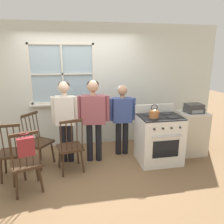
{
  "coord_description": "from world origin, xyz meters",
  "views": [
    {
      "loc": [
        -0.21,
        -3.46,
        2.04
      ],
      "look_at": [
        0.54,
        0.41,
        1.0
      ],
      "focal_mm": 35.0,
      "sensor_mm": 36.0,
      "label": 1
    }
  ],
  "objects": [
    {
      "name": "person_adult_right",
      "position": [
        0.8,
        0.69,
        0.87
      ],
      "size": [
        0.54,
        0.24,
        1.46
      ],
      "rotation": [
        0.0,
        0.0,
        -0.07
      ],
      "color": "black",
      "rests_on": "ground_plane"
    },
    {
      "name": "person_teen_center",
      "position": [
        0.2,
        0.5,
        0.98
      ],
      "size": [
        0.61,
        0.27,
        1.59
      ],
      "rotation": [
        0.0,
        0.0,
        -0.13
      ],
      "color": "black",
      "rests_on": "ground_plane"
    },
    {
      "name": "ground_plane",
      "position": [
        0.0,
        0.0,
        0.0
      ],
      "size": [
        16.0,
        16.0,
        0.0
      ],
      "primitive_type": "plane",
      "color": "brown"
    },
    {
      "name": "wall_back",
      "position": [
        0.03,
        1.4,
        1.33
      ],
      "size": [
        6.4,
        0.16,
        2.7
      ],
      "color": "silver",
      "rests_on": "ground_plane"
    },
    {
      "name": "chair_near_stove",
      "position": [
        -1.21,
        0.12,
        0.45
      ],
      "size": [
        0.44,
        0.43,
        1.0
      ],
      "rotation": [
        0.0,
        0.0,
        -3.08
      ],
      "color": "#3D2819",
      "rests_on": "ground_plane"
    },
    {
      "name": "handbag",
      "position": [
        -0.84,
        -0.53,
        0.83
      ],
      "size": [
        0.24,
        0.23,
        0.31
      ],
      "color": "maroon",
      "rests_on": "chair_by_window"
    },
    {
      "name": "chair_near_wall",
      "position": [
        -0.85,
        0.53,
        0.45
      ],
      "size": [
        0.57,
        0.57,
        1.0
      ],
      "rotation": [
        0.0,
        0.0,
        0.94
      ],
      "color": "#3D2819",
      "rests_on": "ground_plane"
    },
    {
      "name": "kettle",
      "position": [
        1.25,
        0.1,
        1.02
      ],
      "size": [
        0.21,
        0.17,
        0.25
      ],
      "color": "#A86638",
      "rests_on": "stove"
    },
    {
      "name": "stove",
      "position": [
        1.43,
        0.23,
        0.47
      ],
      "size": [
        0.8,
        0.68,
        1.08
      ],
      "color": "white",
      "rests_on": "ground_plane"
    },
    {
      "name": "potted_plant",
      "position": [
        -0.17,
        1.31,
        1.06
      ],
      "size": [
        0.16,
        0.16,
        0.23
      ],
      "color": "beige",
      "rests_on": "wall_back"
    },
    {
      "name": "stereo",
      "position": [
        2.23,
        0.43,
        0.99
      ],
      "size": [
        0.34,
        0.29,
        0.18
      ],
      "color": "#38383A",
      "rests_on": "side_counter"
    },
    {
      "name": "chair_by_window",
      "position": [
        -0.92,
        -0.31,
        0.45
      ],
      "size": [
        0.52,
        0.51,
        1.0
      ],
      "rotation": [
        0.0,
        0.0,
        -2.82
      ],
      "color": "#3D2819",
      "rests_on": "ground_plane"
    },
    {
      "name": "side_counter",
      "position": [
        2.23,
        0.45,
        0.45
      ],
      "size": [
        0.55,
        0.5,
        0.9
      ],
      "color": "beige",
      "rests_on": "ground_plane"
    },
    {
      "name": "person_elderly_left",
      "position": [
        -0.32,
        0.56,
        0.96
      ],
      "size": [
        0.51,
        0.25,
        1.58
      ],
      "rotation": [
        0.0,
        0.0,
        -0.1
      ],
      "color": "black",
      "rests_on": "ground_plane"
    },
    {
      "name": "chair_center_cluster",
      "position": [
        -0.25,
        0.17,
        0.45
      ],
      "size": [
        0.5,
        0.48,
        1.0
      ],
      "rotation": [
        0.0,
        0.0,
        -2.92
      ],
      "color": "#3D2819",
      "rests_on": "ground_plane"
    }
  ]
}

